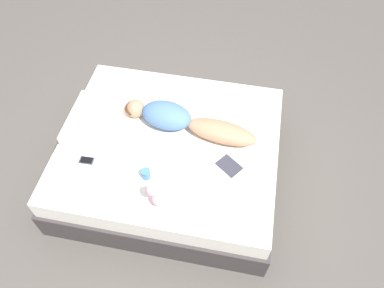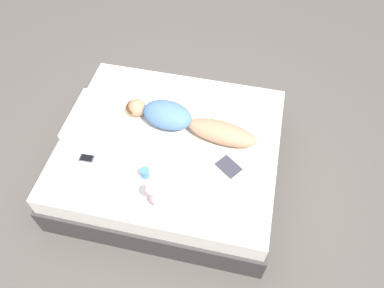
% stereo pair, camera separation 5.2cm
% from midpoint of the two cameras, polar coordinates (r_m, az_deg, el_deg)
% --- Properties ---
extents(ground_plane, '(12.00, 12.00, 0.00)m').
position_cam_midpoint_polar(ground_plane, '(3.93, -2.68, -4.34)').
color(ground_plane, '#4C4742').
extents(bed, '(1.79, 2.06, 0.56)m').
position_cam_midpoint_polar(bed, '(3.70, -2.84, -2.08)').
color(bed, '#383333').
rests_on(bed, ground_plane).
extents(person, '(0.42, 1.31, 0.22)m').
position_cam_midpoint_polar(person, '(3.49, -0.78, 3.58)').
color(person, '#A37556').
rests_on(person, bed).
extents(open_magazine, '(0.57, 0.53, 0.01)m').
position_cam_midpoint_polar(open_magazine, '(3.27, 4.58, -4.61)').
color(open_magazine, silver).
rests_on(open_magazine, bed).
extents(coffee_mug, '(0.11, 0.08, 0.10)m').
position_cam_midpoint_polar(coffee_mug, '(3.23, -6.68, -4.36)').
color(coffee_mug, teal).
rests_on(coffee_mug, bed).
extents(cell_phone, '(0.08, 0.13, 0.01)m').
position_cam_midpoint_polar(cell_phone, '(3.47, -15.34, -2.09)').
color(cell_phone, '#333842').
rests_on(cell_phone, bed).
extents(plush_toy, '(0.15, 0.17, 0.21)m').
position_cam_midpoint_polar(plush_toy, '(3.07, -5.09, -7.69)').
color(plush_toy, '#DB9EB2').
rests_on(plush_toy, bed).
extents(pillow, '(0.61, 0.40, 0.13)m').
position_cam_midpoint_polar(pillow, '(3.67, -14.48, 3.77)').
color(pillow, beige).
rests_on(pillow, bed).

